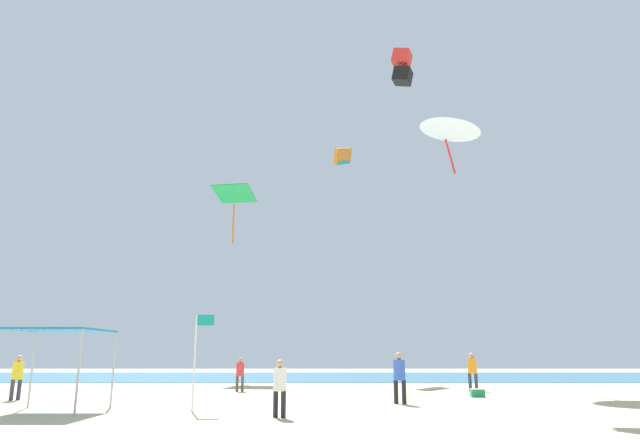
# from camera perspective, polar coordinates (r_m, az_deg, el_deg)

# --- Properties ---
(ground) EXTENTS (110.00, 110.00, 0.10)m
(ground) POSITION_cam_1_polar(r_m,az_deg,el_deg) (20.70, -3.65, -18.46)
(ground) COLOR #D1BA8C
(ocean_strip) EXTENTS (110.00, 21.70, 0.03)m
(ocean_strip) POSITION_cam_1_polar(r_m,az_deg,el_deg) (48.51, -1.54, -15.53)
(ocean_strip) COLOR teal
(ocean_strip) RESTS_ON ground
(canopy_tent) EXTENTS (2.89, 2.98, 2.58)m
(canopy_tent) POSITION_cam_1_polar(r_m,az_deg,el_deg) (20.64, -25.02, -10.36)
(canopy_tent) COLOR #B2B2B7
(canopy_tent) RESTS_ON ground
(person_near_tent) EXTENTS (0.44, 0.44, 1.86)m
(person_near_tent) POSITION_cam_1_polar(r_m,az_deg,el_deg) (30.54, 15.13, -14.28)
(person_near_tent) COLOR #33384C
(person_near_tent) RESTS_ON ground
(person_leftmost) EXTENTS (0.42, 0.44, 1.75)m
(person_leftmost) POSITION_cam_1_polar(r_m,az_deg,el_deg) (26.41, -28.26, -13.52)
(person_leftmost) COLOR #33384C
(person_leftmost) RESTS_ON ground
(person_central) EXTENTS (0.44, 0.44, 1.85)m
(person_central) POSITION_cam_1_polar(r_m,az_deg,el_deg) (21.89, 8.02, -15.10)
(person_central) COLOR black
(person_central) RESTS_ON ground
(person_rightmost) EXTENTS (0.42, 0.39, 1.63)m
(person_rightmost) POSITION_cam_1_polar(r_m,az_deg,el_deg) (29.24, -8.08, -14.92)
(person_rightmost) COLOR brown
(person_rightmost) RESTS_ON ground
(person_far_shore) EXTENTS (0.39, 0.39, 1.63)m
(person_far_shore) POSITION_cam_1_polar(r_m,az_deg,el_deg) (17.10, -4.09, -16.14)
(person_far_shore) COLOR black
(person_far_shore) RESTS_ON ground
(banner_flag) EXTENTS (0.61, 0.06, 3.05)m
(banner_flag) POSITION_cam_1_polar(r_m,az_deg,el_deg) (19.20, -12.29, -12.83)
(banner_flag) COLOR silver
(banner_flag) RESTS_ON ground
(cooler_box) EXTENTS (0.57, 0.37, 0.35)m
(cooler_box) POSITION_cam_1_polar(r_m,az_deg,el_deg) (26.09, 15.61, -16.48)
(cooler_box) COLOR #1E8C4C
(cooler_box) RESTS_ON ground
(kite_delta_white) EXTENTS (4.34, 4.29, 3.44)m
(kite_delta_white) POSITION_cam_1_polar(r_m,az_deg,el_deg) (37.17, 13.06, 9.31)
(kite_delta_white) COLOR white
(kite_box_red) EXTENTS (1.19, 1.11, 1.89)m
(kite_box_red) POSITION_cam_1_polar(r_m,az_deg,el_deg) (29.78, 8.30, 15.03)
(kite_box_red) COLOR red
(kite_parafoil_orange) EXTENTS (1.70, 4.33, 2.71)m
(kite_parafoil_orange) POSITION_cam_1_polar(r_m,az_deg,el_deg) (47.87, 2.34, 6.45)
(kite_parafoil_orange) COLOR orange
(kite_diamond_green) EXTENTS (3.44, 3.39, 4.44)m
(kite_diamond_green) POSITION_cam_1_polar(r_m,az_deg,el_deg) (45.67, -8.66, 2.38)
(kite_diamond_green) COLOR green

